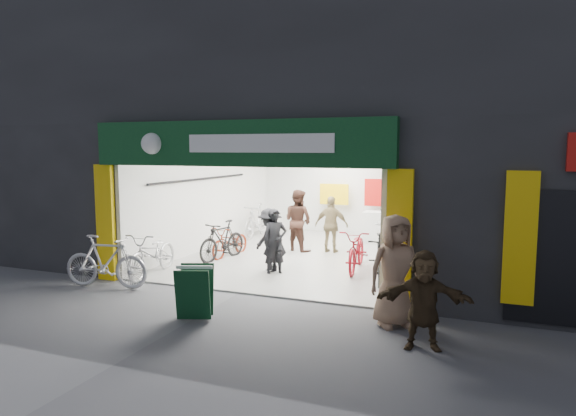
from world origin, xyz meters
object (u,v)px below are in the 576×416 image
Objects in this scene: bike_left_front at (153,254)px; parked_bike at (106,262)px; sandwich_board at (195,291)px; bike_right_front at (379,259)px; pedestrian_near at (395,271)px.

parked_bike is at bearing -109.80° from bike_left_front.
parked_bike reaches higher than sandwich_board.
bike_right_front is 1.91× the size of sandwich_board.
bike_right_front is at bearing 35.32° from sandwich_board.
parked_bike reaches higher than bike_right_front.
parked_bike is 1.01× the size of pedestrian_near.
pedestrian_near is (5.80, -1.32, 0.41)m from bike_left_front.
bike_left_front is 1.14× the size of bike_right_front.
pedestrian_near reaches higher than bike_left_front.
bike_right_front reaches higher than bike_left_front.
pedestrian_near is at bearing -4.29° from sandwich_board.
parked_bike is at bearing 139.20° from sandwich_board.
bike_left_front is 1.07× the size of pedestrian_near.
bike_left_front is 1.06× the size of parked_bike.
bike_right_front is (5.00, 1.37, 0.00)m from bike_left_front.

